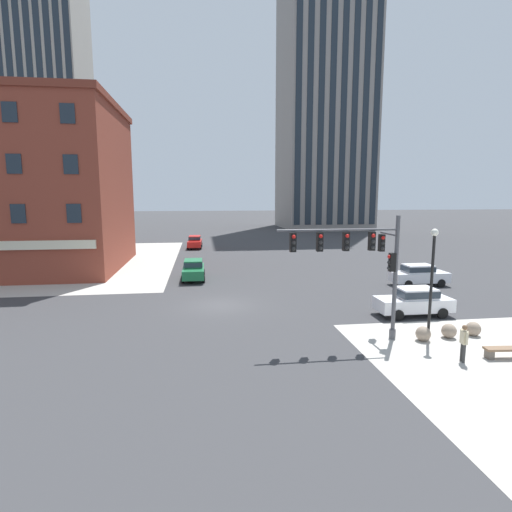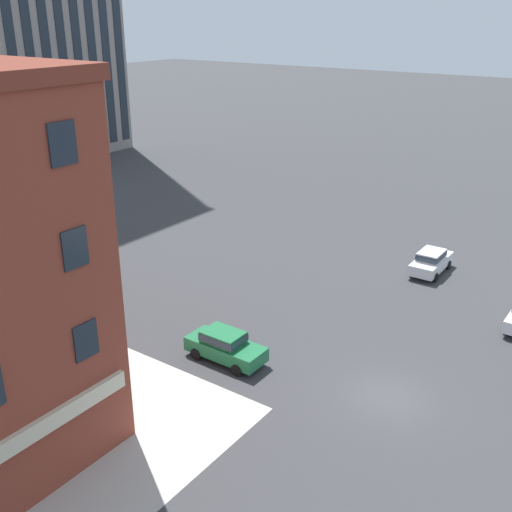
{
  "view_description": "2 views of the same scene",
  "coord_description": "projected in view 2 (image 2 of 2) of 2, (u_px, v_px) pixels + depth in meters",
  "views": [
    {
      "loc": [
        -1.12,
        -25.9,
        7.13
      ],
      "look_at": [
        2.49,
        0.97,
        3.05
      ],
      "focal_mm": 28.6,
      "sensor_mm": 36.0,
      "label": 1
    },
    {
      "loc": [
        -24.02,
        -9.19,
        17.44
      ],
      "look_at": [
        7.13,
        12.83,
        2.06
      ],
      "focal_mm": 42.84,
      "sensor_mm": 36.0,
      "label": 2
    }
  ],
  "objects": [
    {
      "name": "ground_plane",
      "position": [
        387.0,
        397.0,
        29.63
      ],
      "size": [
        320.0,
        320.0,
        0.0
      ],
      "primitive_type": "plane",
      "color": "#38383A"
    },
    {
      "name": "car_main_northbound_near",
      "position": [
        225.0,
        345.0,
        32.43
      ],
      "size": [
        1.9,
        4.4,
        1.68
      ],
      "color": "#1E6B3D",
      "rests_on": "ground"
    },
    {
      "name": "car_main_southbound_far",
      "position": [
        431.0,
        261.0,
        43.33
      ],
      "size": [
        4.41,
        1.91,
        1.68
      ],
      "color": "silver",
      "rests_on": "ground"
    }
  ]
}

